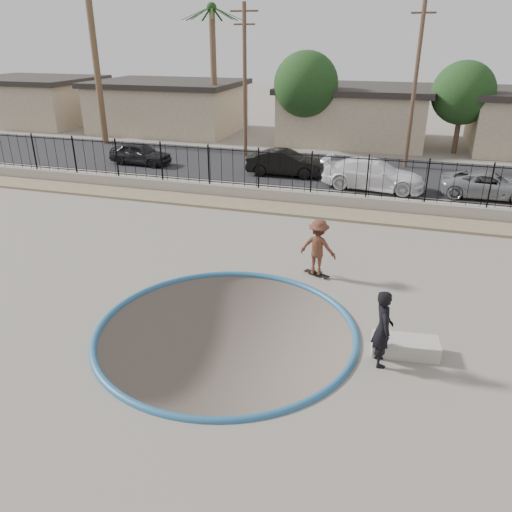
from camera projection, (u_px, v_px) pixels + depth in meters
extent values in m
cube|color=slate|center=(316.00, 215.00, 25.10)|extent=(120.00, 120.00, 2.20)
torus|color=#275A81|center=(226.00, 331.00, 13.29)|extent=(7.04, 7.04, 0.20)
cube|color=#968662|center=(305.00, 211.00, 22.18)|extent=(42.00, 1.60, 0.11)
cube|color=#9E988B|center=(310.00, 198.00, 23.05)|extent=(42.00, 0.45, 0.60)
cube|color=black|center=(311.00, 190.00, 22.88)|extent=(40.00, 0.04, 0.03)
cube|color=black|center=(312.00, 155.00, 22.24)|extent=(40.00, 0.04, 0.04)
cube|color=black|center=(333.00, 170.00, 29.02)|extent=(90.00, 8.00, 0.04)
cube|color=tan|center=(36.00, 103.00, 44.10)|extent=(10.00, 8.00, 3.50)
cube|color=#2D2825|center=(31.00, 79.00, 43.31)|extent=(10.60, 8.60, 0.40)
cube|color=tan|center=(169.00, 108.00, 40.63)|extent=(11.00, 8.00, 3.50)
cube|color=#2D2825|center=(167.00, 83.00, 39.84)|extent=(11.60, 8.60, 0.40)
cube|color=tan|center=(354.00, 116.00, 36.62)|extent=(10.00, 8.00, 3.50)
cube|color=#2D2825|center=(357.00, 89.00, 35.83)|extent=(10.60, 8.60, 0.40)
cylinder|color=brown|center=(96.00, 63.00, 33.96)|extent=(0.44, 0.44, 11.00)
cylinder|color=brown|center=(214.00, 76.00, 35.99)|extent=(0.44, 0.44, 9.00)
sphere|color=#1A3A14|center=(212.00, 8.00, 34.19)|extent=(0.70, 0.70, 0.70)
cylinder|color=#473323|center=(245.00, 84.00, 30.55)|extent=(0.24, 0.24, 9.00)
cube|color=#473323|center=(244.00, 11.00, 28.93)|extent=(1.70, 0.10, 0.10)
cube|color=#473323|center=(244.00, 24.00, 29.22)|extent=(1.30, 0.10, 0.10)
cylinder|color=#473323|center=(415.00, 83.00, 27.78)|extent=(0.24, 0.24, 9.50)
cube|color=#473323|center=(424.00, 13.00, 26.34)|extent=(1.30, 0.10, 0.10)
cylinder|color=#473323|center=(304.00, 125.00, 34.46)|extent=(0.34, 0.34, 3.00)
sphere|color=#143311|center=(306.00, 84.00, 33.37)|extent=(4.32, 4.32, 4.32)
cylinder|color=#473323|center=(457.00, 132.00, 32.72)|extent=(0.34, 0.34, 2.75)
sphere|color=#143311|center=(463.00, 93.00, 31.72)|extent=(3.96, 3.96, 3.96)
imported|color=brown|center=(318.00, 250.00, 15.96)|extent=(1.29, 0.88, 1.84)
cube|color=black|center=(317.00, 274.00, 16.31)|extent=(0.90, 0.55, 0.02)
cylinder|color=silver|center=(308.00, 273.00, 16.44)|extent=(0.07, 0.05, 0.06)
cylinder|color=silver|center=(310.00, 271.00, 16.56)|extent=(0.07, 0.05, 0.06)
cylinder|color=silver|center=(323.00, 278.00, 16.09)|extent=(0.07, 0.05, 0.06)
cylinder|color=silver|center=(326.00, 276.00, 16.21)|extent=(0.07, 0.05, 0.06)
imported|color=black|center=(383.00, 328.00, 11.60)|extent=(0.63, 0.80, 1.93)
cube|color=#AAA597|center=(405.00, 346.00, 12.26)|extent=(1.67, 0.88, 0.40)
imported|color=black|center=(140.00, 154.00, 30.03)|extent=(3.86, 1.75, 1.29)
imported|color=black|center=(285.00, 163.00, 27.61)|extent=(4.27, 1.59, 1.39)
imported|color=white|center=(373.00, 174.00, 25.19)|extent=(5.32, 2.60, 1.49)
imported|color=#92969A|center=(488.00, 185.00, 23.90)|extent=(4.39, 2.05, 1.21)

